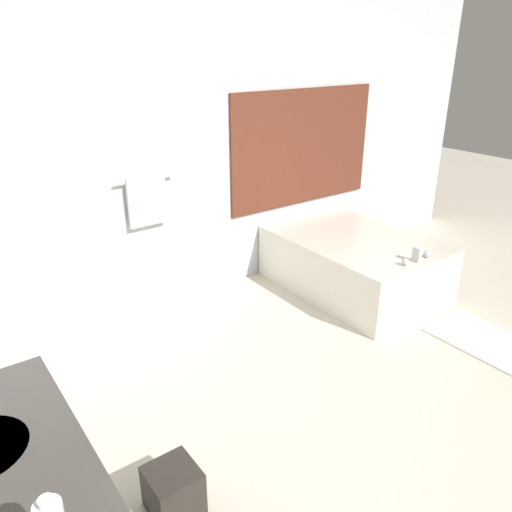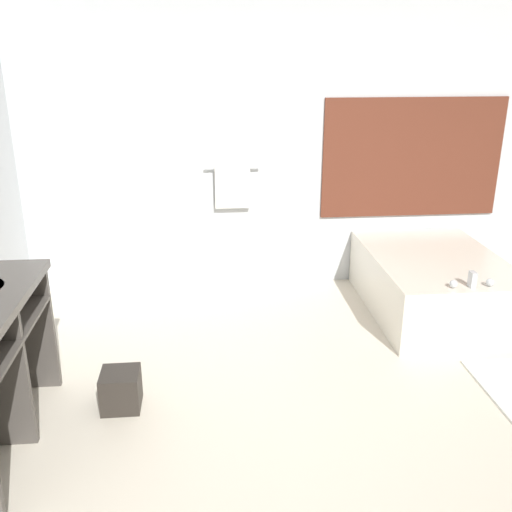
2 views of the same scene
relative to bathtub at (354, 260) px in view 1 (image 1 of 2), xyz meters
The scene contains 5 objects.
ground_plane 2.01m from the bathtub, 134.18° to the right, with size 16.00×16.00×0.00m, color beige.
wall_back_with_blinds 1.89m from the bathtub, 149.02° to the left, with size 7.40×0.13×2.70m.
bathtub is the anchor object (origin of this frame).
waste_bin 2.79m from the bathtub, 154.60° to the right, with size 0.24×0.24×0.25m.
bath_mat 1.31m from the bathtub, 83.00° to the right, with size 0.54×0.78×0.02m.
Camera 1 is at (-1.86, -1.46, 2.16)m, focal length 35.00 mm.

